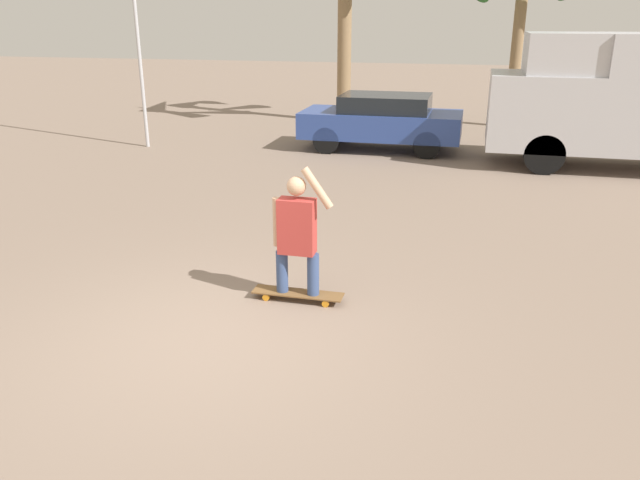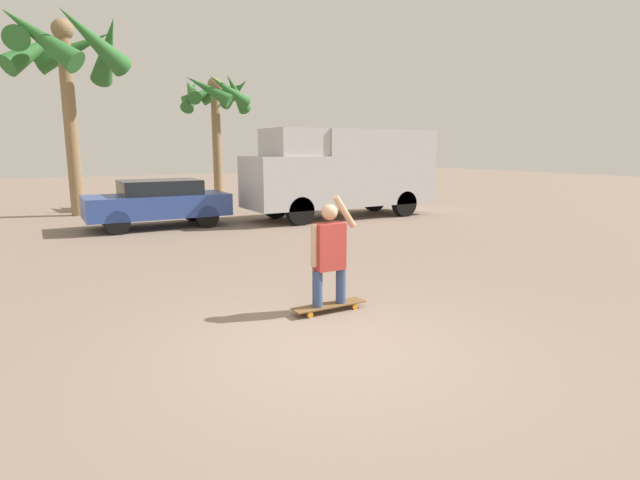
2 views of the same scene
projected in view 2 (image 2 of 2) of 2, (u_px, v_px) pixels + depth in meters
The scene contains 7 objects.
ground_plane at pixel (332, 348), 5.69m from camera, with size 80.00×80.00×0.00m, color gray.
skateboard at pixel (329, 306), 6.98m from camera, with size 1.09×0.25×0.10m.
person_skateboarder at pixel (329, 250), 6.83m from camera, with size 0.71×0.22×1.53m.
camper_van at pixel (344, 169), 16.35m from camera, with size 6.39×2.00×2.85m.
parked_car_blue at pixel (158, 202), 14.36m from camera, with size 3.92×1.77×1.36m.
palm_tree_near_van at pixel (215, 98), 19.05m from camera, with size 2.88×2.95×5.07m.
palm_tree_center_background at pixel (63, 51), 16.09m from camera, with size 4.06×4.28×6.62m.
Camera 2 is at (-2.80, -4.59, 2.25)m, focal length 28.00 mm.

